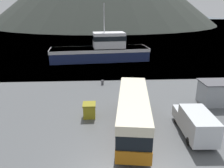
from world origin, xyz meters
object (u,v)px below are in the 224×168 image
storage_bin (89,110)px  dock_kiosk (215,93)px  delivery_van (195,122)px  tour_bus (133,112)px  fishing_boat (102,50)px

storage_bin → dock_kiosk: size_ratio=0.42×
delivery_van → dock_kiosk: size_ratio=1.71×
tour_bus → delivery_van: size_ratio=1.81×
delivery_van → fishing_boat: size_ratio=0.29×
delivery_van → storage_bin: 10.17m
delivery_van → dock_kiosk: dock_kiosk is taller
delivery_van → fishing_boat: (-7.87, 29.46, 0.89)m
delivery_van → fishing_boat: fishing_boat is taller
storage_bin → tour_bus: bearing=-35.3°
delivery_van → tour_bus: bearing=171.2°
tour_bus → fishing_boat: fishing_boat is taller
tour_bus → fishing_boat: (-2.56, 28.43, 0.23)m
tour_bus → fishing_boat: size_ratio=0.52×
dock_kiosk → fishing_boat: bearing=119.2°
tour_bus → storage_bin: bearing=152.5°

